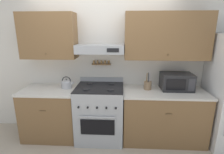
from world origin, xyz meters
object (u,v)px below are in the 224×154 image
at_px(stove_range, 100,112).
at_px(tea_kettle, 67,84).
at_px(microwave, 176,82).
at_px(utensil_crock, 148,85).

xyz_separation_m(stove_range, tea_kettle, (-0.59, 0.10, 0.49)).
relative_size(microwave, utensil_crock, 1.76).
xyz_separation_m(microwave, utensil_crock, (-0.49, -0.02, -0.07)).
bearing_deg(stove_range, microwave, 5.23).
height_order(microwave, utensil_crock, utensil_crock).
distance_m(tea_kettle, microwave, 1.90).
distance_m(stove_range, tea_kettle, 0.78).
xyz_separation_m(stove_range, microwave, (1.31, 0.12, 0.55)).
distance_m(tea_kettle, utensil_crock, 1.41).
relative_size(stove_range, tea_kettle, 4.50).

